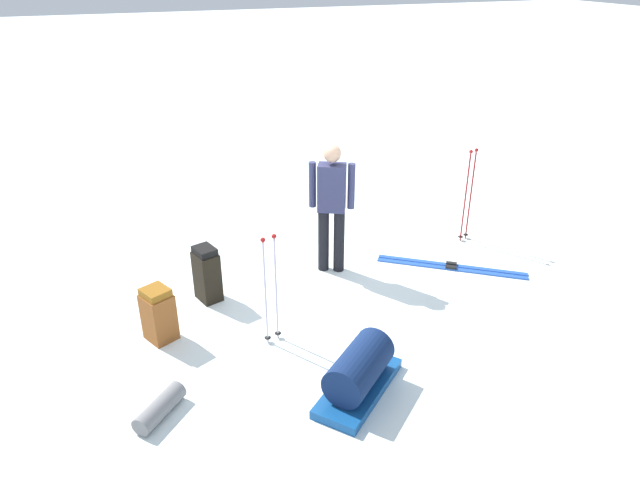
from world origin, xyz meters
The scene contains 9 objects.
ground_plane centered at (0.00, 0.00, 0.00)m, with size 80.00×80.00×0.00m, color white.
skier_standing centered at (-0.33, -0.45, 0.95)m, with size 0.52×0.35×1.70m.
ski_pair_near centered at (-1.83, 0.08, 0.01)m, with size 1.68×1.28×0.05m.
backpack_large_dark centered at (1.31, -0.31, 0.34)m, with size 0.31×0.36×0.69m.
backpack_bright centered at (1.95, 0.29, 0.30)m, with size 0.38×0.39×0.62m.
ski_poles_planted_near centered at (0.83, 0.76, 0.70)m, with size 0.20×0.11×1.25m.
ski_poles_planted_far centered at (-2.45, -0.58, 0.76)m, with size 0.18×0.10×1.36m.
gear_sled centered at (0.31, 1.83, 0.22)m, with size 1.12×1.04×0.49m.
sleeping_mat_rolled centered at (2.10, 1.48, 0.09)m, with size 0.18×0.18×0.55m, color slate.
Camera 1 is at (2.15, 5.63, 3.71)m, focal length 32.07 mm.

